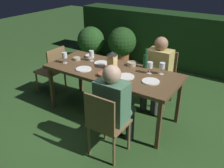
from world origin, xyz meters
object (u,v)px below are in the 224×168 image
Objects in this scene: person_in_mustard at (157,70)px; wine_glass_d at (150,66)px; green_bottle_on_table at (146,60)px; plate_a at (126,77)px; plate_b at (84,69)px; lantern_centerpiece at (112,59)px; wine_glass_b at (65,56)px; dining_table at (112,73)px; plate_d at (151,81)px; bowl_olives at (132,64)px; bowl_bread at (77,59)px; potted_plant_corner at (122,43)px; bowl_salad at (90,56)px; chair_side_left_b at (106,122)px; potted_plant_by_hedge at (91,41)px; plate_c at (101,63)px; bowl_dip at (104,74)px; chair_head_near at (53,69)px; wine_glass_a at (91,54)px; person_in_green at (115,104)px; wine_glass_c at (162,66)px; chair_side_right_b at (161,75)px.

person_in_mustard reaches higher than wine_glass_d.
wine_glass_d is (0.15, -0.17, 0.01)m from green_bottle_on_table.
plate_a is 1.03× the size of plate_b.
lantern_centerpiece is at bearing 155.11° from plate_a.
green_bottle_on_table is 1.72× the size of wine_glass_b.
plate_d reaches higher than dining_table.
plate_b is 0.72m from bowl_olives.
bowl_bread is 0.13× the size of potted_plant_corner.
bowl_salad is (0.10, 0.21, -0.00)m from bowl_bread.
bowl_bread reaches higher than bowl_salad.
person_in_mustard is at bearing 90.00° from chair_side_left_b.
plate_a is at bearing -42.09° from potted_plant_by_hedge.
lantern_centerpiece is 1.57× the size of wine_glass_d.
plate_c is 1.30× the size of bowl_dip.
bowl_bread is at bearing -58.40° from potted_plant_by_hedge.
chair_side_left_b is 3.78× the size of plate_d.
wine_glass_b is (0.48, -0.16, 0.38)m from chair_head_near.
bowl_bread is (-0.42, -0.09, 0.01)m from plate_c.
wine_glass_b is at bearing -155.18° from green_bottle_on_table.
wine_glass_a is 0.19× the size of potted_plant_corner.
chair_side_left_b is 1.51m from bowl_salad.
person_in_green reaches higher than bowl_dip.
dining_table is 0.21m from lantern_centerpiece.
bowl_dip reaches higher than dining_table.
wine_glass_c is 0.52m from plate_a.
chair_side_left_b is at bearing -85.64° from green_bottle_on_table.
wine_glass_a is 1.13m from plate_d.
potted_plant_corner is (-1.12, 1.57, -0.27)m from bowl_olives.
person_in_green is at bearing -29.88° from bowl_bread.
bowl_salad is at bearing 138.44° from wine_glass_a.
bowl_olives is at bearing 26.91° from wine_glass_b.
chair_head_near reaches higher than bowl_salad.
dining_table is at bearing -125.78° from person_in_mustard.
lantern_centerpiece reaches higher than potted_plant_by_hedge.
lantern_centerpiece is (-0.02, 0.04, 0.20)m from dining_table.
wine_glass_a is at bearing 108.88° from plate_b.
plate_d is at bearing -61.33° from wine_glass_d.
wine_glass_a reaches higher than bowl_salad.
green_bottle_on_table reaches higher than wine_glass_d.
bowl_dip is at bearing -5.27° from wine_glass_b.
potted_plant_by_hedge is at bearing -169.90° from potted_plant_corner.
plate_a is at bearing -21.47° from bowl_salad.
potted_plant_by_hedge is at bearing 145.48° from wine_glass_d.
wine_glass_c is 1.37m from bowl_bread.
chair_side_left_b is 0.77m from bowl_dip.
person_in_mustard is at bearing 106.03° from plate_d.
dining_table is 1.25m from chair_head_near.
chair_side_left_b reaches higher than plate_a.
chair_side_left_b is 4.00× the size of plate_c.
plate_b is at bearing -127.93° from chair_side_right_b.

